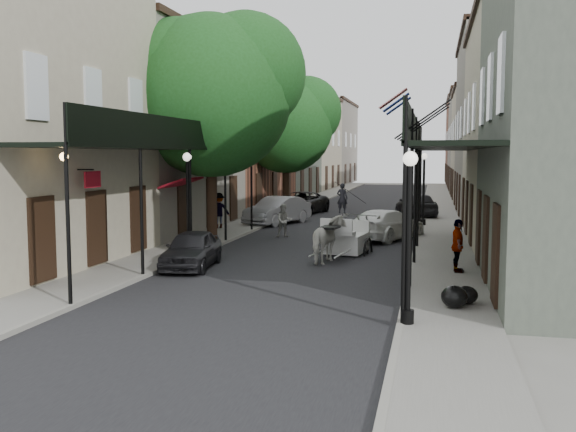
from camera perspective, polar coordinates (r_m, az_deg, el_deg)
The scene contains 24 objects.
ground at distance 16.89m, azimuth -3.33°, elevation -7.39°, with size 140.00×140.00×0.00m, color gray.
road at distance 36.30m, azimuth 5.47°, elevation -0.48°, with size 8.00×90.00×0.01m, color black.
sidewalk_left at distance 37.26m, azimuth -2.18°, elevation -0.22°, with size 2.20×90.00×0.12m, color gray.
sidewalk_right at distance 36.00m, azimuth 13.39°, elevation -0.56°, with size 2.20×90.00×0.12m, color gray.
building_row_left at distance 47.69m, azimuth -3.28°, elevation 7.27°, with size 5.00×80.00×10.50m, color #B2A98E.
building_row_right at distance 46.01m, azimuth 17.94°, elevation 7.08°, with size 5.00×80.00×10.50m, color gray.
gallery_left at distance 24.65m, azimuth -9.62°, elevation 6.09°, with size 2.20×18.05×4.88m.
gallery_right at distance 22.79m, azimuth 13.38°, elevation 6.08°, with size 2.20×18.05×4.88m.
tree_near at distance 27.57m, azimuth -5.96°, elevation 11.14°, with size 7.31×6.80×9.63m.
tree_far at distance 41.00m, azimuth 0.35°, elevation 8.39°, with size 6.45×6.00×8.61m.
lamppost_right_near at distance 13.92m, azimuth 10.70°, elevation -1.66°, with size 0.32×0.32×3.71m.
lamppost_left at distance 23.54m, azimuth -8.90°, elevation 1.25°, with size 0.32×0.32×3.71m.
lamppost_right_far at distance 33.86m, azimuth 11.97°, elevation 2.47°, with size 0.32×0.32×3.71m.
horse at distance 22.28m, azimuth 3.66°, elevation -2.11°, with size 0.88×1.94×1.64m, color silver.
carriage at distance 24.68m, azimuth 5.40°, elevation -0.81°, with size 1.87×2.58×2.74m.
pedestrian_walking at distance 29.12m, azimuth -0.34°, elevation -0.42°, with size 0.74×0.58×1.52m, color #A19F97.
pedestrian_sidewalk_left at distance 32.01m, azimuth -6.19°, elevation 0.50°, with size 1.13×0.65×1.75m, color gray.
pedestrian_sidewalk_right at distance 20.50m, azimuth 14.85°, elevation -2.58°, with size 0.97×0.40×1.66m, color gray.
car_left_near at distance 21.51m, azimuth -8.57°, elevation -2.94°, with size 1.49×3.70×1.26m, color black.
car_left_mid at distance 34.59m, azimuth -0.94°, elevation 0.49°, with size 1.58×4.54×1.50m, color #A5A5AB.
car_left_far at distance 40.76m, azimuth 1.18°, elevation 1.18°, with size 2.33×5.04×1.40m, color black.
car_right_near at distance 28.66m, azimuth 8.75°, elevation -0.76°, with size 1.89×4.65×1.35m, color white.
car_right_far at distance 39.32m, azimuth 11.33°, elevation 1.01°, with size 1.81×4.49×1.53m, color black.
trash_bags at distance 16.05m, azimuth 14.97°, elevation -6.90°, with size 0.89×1.04×0.53m.
Camera 1 is at (4.59, -15.81, 3.76)m, focal length 40.00 mm.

